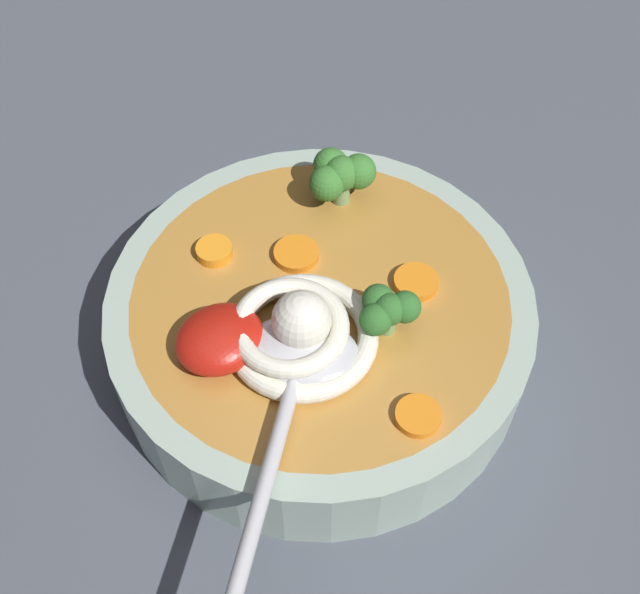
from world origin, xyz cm
name	(u,v)px	position (x,y,z in cm)	size (l,w,h in cm)	color
table_slab	(329,304)	(0.00, 0.00, 1.34)	(102.67, 102.67, 2.68)	#474C56
soup_bowl	(320,323)	(3.03, 3.17, 5.36)	(24.08, 24.08, 5.20)	#9EB2A3
noodle_pile	(299,330)	(5.69, 4.91, 8.99)	(8.92, 8.74, 3.58)	silver
soup_spoon	(296,374)	(7.25, 6.85, 8.67)	(15.20, 13.87, 1.60)	#B7B7BC
chili_sauce_dollop	(220,339)	(9.32, 2.92, 8.94)	(4.75, 4.27, 2.14)	#B2190F
broccoli_floret_far	(339,174)	(-2.40, -2.25, 9.94)	(4.18, 3.59, 3.30)	#7A9E60
broccoli_floret_near_spoon	(387,309)	(1.45, 6.94, 9.58)	(3.44, 2.96, 2.72)	#7A9E60
carrot_slice_left	(296,254)	(2.40, 0.00, 8.12)	(2.61, 2.61, 0.50)	orange
carrot_slice_extra_b	(416,282)	(-1.82, 5.67, 8.13)	(2.52, 2.52, 0.52)	orange
carrot_slice_extra_a	(418,416)	(3.60, 12.15, 8.11)	(2.33, 2.33, 0.48)	orange
carrot_slice_beside_noodles	(214,251)	(6.12, -2.93, 8.21)	(2.11, 2.11, 0.68)	orange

